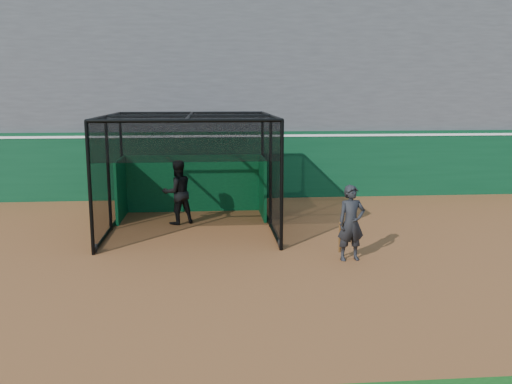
{
  "coord_description": "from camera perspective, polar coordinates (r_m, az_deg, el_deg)",
  "views": [
    {
      "loc": [
        -0.01,
        -11.67,
        3.93
      ],
      "look_at": [
        1.17,
        2.0,
        1.4
      ],
      "focal_mm": 38.0,
      "sensor_mm": 36.0,
      "label": 1
    }
  ],
  "objects": [
    {
      "name": "batter",
      "position": [
        16.46,
        -8.27,
        -0.03
      ],
      "size": [
        1.16,
        1.06,
        1.94
      ],
      "primitive_type": "imported",
      "rotation": [
        0.0,
        0.0,
        3.58
      ],
      "color": "black",
      "rests_on": "ground"
    },
    {
      "name": "batting_cage",
      "position": [
        15.74,
        -6.91,
        1.96
      ],
      "size": [
        4.74,
        4.99,
        3.26
      ],
      "color": "black",
      "rests_on": "ground"
    },
    {
      "name": "on_deck_player",
      "position": [
        12.95,
        9.98,
        -3.24
      ],
      "size": [
        0.71,
        0.51,
        1.8
      ],
      "color": "black",
      "rests_on": "ground"
    },
    {
      "name": "grandstand",
      "position": [
        23.95,
        -5.0,
        11.71
      ],
      "size": [
        50.0,
        7.85,
        8.95
      ],
      "color": "#4C4C4F",
      "rests_on": "ground"
    },
    {
      "name": "outfield_wall",
      "position": [
        20.34,
        -4.85,
        2.95
      ],
      "size": [
        50.0,
        0.5,
        2.5
      ],
      "color": "#0A3B20",
      "rests_on": "ground"
    },
    {
      "name": "ground",
      "position": [
        12.31,
        -4.67,
        -8.2
      ],
      "size": [
        120.0,
        120.0,
        0.0
      ],
      "primitive_type": "plane",
      "color": "brown",
      "rests_on": "ground"
    }
  ]
}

